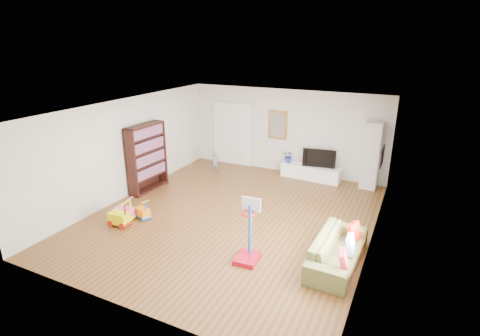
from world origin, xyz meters
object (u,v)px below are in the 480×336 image
at_px(media_console, 311,172).
at_px(bookshelf, 147,158).
at_px(basketball_hoop, 247,232).
at_px(sofa, 338,250).

height_order(media_console, bookshelf, bookshelf).
relative_size(bookshelf, basketball_hoop, 1.49).
distance_m(sofa, basketball_hoop, 1.80).
xyz_separation_m(bookshelf, sofa, (5.77, -1.43, -0.67)).
distance_m(media_console, basketball_hoop, 5.06).
distance_m(media_console, bookshelf, 5.01).
bearing_deg(bookshelf, basketball_hoop, -24.93).
relative_size(media_console, bookshelf, 0.96).
relative_size(media_console, basketball_hoop, 1.43).
bearing_deg(basketball_hoop, sofa, 18.97).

